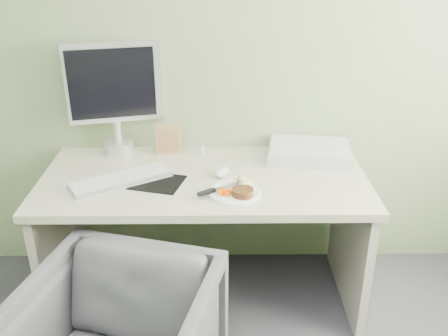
{
  "coord_description": "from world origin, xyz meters",
  "views": [
    {
      "loc": [
        0.08,
        -0.57,
        1.82
      ],
      "look_at": [
        0.1,
        1.5,
        0.83
      ],
      "focal_mm": 40.0,
      "sensor_mm": 36.0,
      "label": 1
    }
  ],
  "objects_px": {
    "plate": "(235,193)",
    "monitor": "(115,92)",
    "desk": "(205,209)",
    "scanner": "(309,152)"
  },
  "relations": [
    {
      "from": "monitor",
      "to": "plate",
      "type": "bearing_deg",
      "value": -52.11
    },
    {
      "from": "plate",
      "to": "scanner",
      "type": "height_order",
      "value": "scanner"
    },
    {
      "from": "scanner",
      "to": "monitor",
      "type": "height_order",
      "value": "monitor"
    },
    {
      "from": "plate",
      "to": "monitor",
      "type": "xyz_separation_m",
      "value": [
        -0.61,
        0.5,
        0.33
      ]
    },
    {
      "from": "desk",
      "to": "scanner",
      "type": "distance_m",
      "value": 0.63
    },
    {
      "from": "desk",
      "to": "scanner",
      "type": "height_order",
      "value": "scanner"
    },
    {
      "from": "scanner",
      "to": "plate",
      "type": "bearing_deg",
      "value": -127.07
    },
    {
      "from": "desk",
      "to": "monitor",
      "type": "bearing_deg",
      "value": 145.91
    },
    {
      "from": "scanner",
      "to": "monitor",
      "type": "bearing_deg",
      "value": -177.32
    },
    {
      "from": "desk",
      "to": "plate",
      "type": "height_order",
      "value": "plate"
    }
  ]
}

